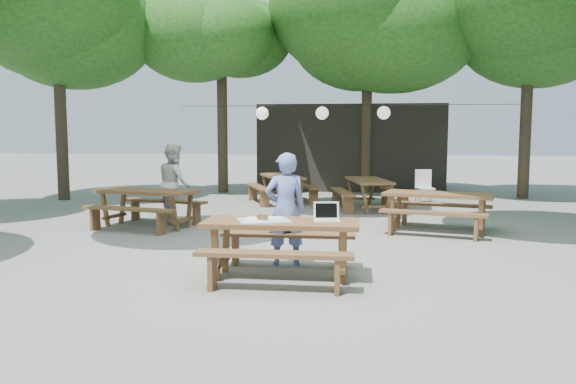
{
  "coord_description": "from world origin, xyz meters",
  "views": [
    {
      "loc": [
        0.76,
        -8.87,
        1.87
      ],
      "look_at": [
        -0.22,
        -1.08,
        1.05
      ],
      "focal_mm": 35.0,
      "sensor_mm": 36.0,
      "label": 1
    }
  ],
  "objects_px": {
    "main_picnic_table": "(281,248)",
    "woman": "(285,209)",
    "second_person": "(174,183)",
    "plastic_chair": "(425,194)",
    "picnic_table_nw": "(147,208)"
  },
  "relations": [
    {
      "from": "main_picnic_table",
      "to": "woman",
      "type": "xyz_separation_m",
      "value": [
        -0.04,
        0.72,
        0.41
      ]
    },
    {
      "from": "main_picnic_table",
      "to": "second_person",
      "type": "bearing_deg",
      "value": 123.8
    },
    {
      "from": "woman",
      "to": "second_person",
      "type": "height_order",
      "value": "second_person"
    },
    {
      "from": "main_picnic_table",
      "to": "plastic_chair",
      "type": "distance_m",
      "value": 8.65
    },
    {
      "from": "woman",
      "to": "plastic_chair",
      "type": "height_order",
      "value": "woman"
    },
    {
      "from": "main_picnic_table",
      "to": "woman",
      "type": "distance_m",
      "value": 0.83
    },
    {
      "from": "woman",
      "to": "picnic_table_nw",
      "type": "bearing_deg",
      "value": -60.05
    },
    {
      "from": "picnic_table_nw",
      "to": "woman",
      "type": "bearing_deg",
      "value": -28.96
    },
    {
      "from": "picnic_table_nw",
      "to": "woman",
      "type": "relative_size",
      "value": 1.38
    },
    {
      "from": "woman",
      "to": "plastic_chair",
      "type": "relative_size",
      "value": 1.78
    },
    {
      "from": "main_picnic_table",
      "to": "woman",
      "type": "height_order",
      "value": "woman"
    },
    {
      "from": "main_picnic_table",
      "to": "second_person",
      "type": "relative_size",
      "value": 1.21
    },
    {
      "from": "picnic_table_nw",
      "to": "plastic_chair",
      "type": "height_order",
      "value": "plastic_chair"
    },
    {
      "from": "main_picnic_table",
      "to": "picnic_table_nw",
      "type": "bearing_deg",
      "value": 131.72
    },
    {
      "from": "plastic_chair",
      "to": "main_picnic_table",
      "type": "bearing_deg",
      "value": -118.15
    }
  ]
}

